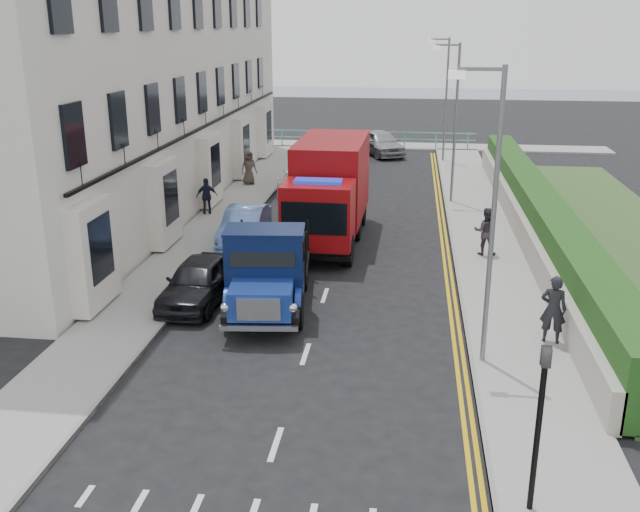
{
  "coord_description": "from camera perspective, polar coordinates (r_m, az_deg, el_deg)",
  "views": [
    {
      "loc": [
        2.38,
        -17.85,
        7.87
      ],
      "look_at": [
        -0.09,
        1.55,
        1.4
      ],
      "focal_mm": 40.0,
      "sensor_mm": 36.0,
      "label": 1
    }
  ],
  "objects": [
    {
      "name": "garden_east",
      "position": [
        28.16,
        16.91,
        3.16
      ],
      "size": [
        1.45,
        28.0,
        1.75
      ],
      "color": "#B2AD9E",
      "rests_on": "ground"
    },
    {
      "name": "seafront_car_right",
      "position": [
        44.41,
        4.9,
        9.03
      ],
      "size": [
        3.5,
        4.84,
        1.53
      ],
      "primitive_type": "imported",
      "rotation": [
        0.0,
        0.0,
        0.42
      ],
      "color": "#98999D",
      "rests_on": "ground"
    },
    {
      "name": "seafront_railing",
      "position": [
        46.69,
        4.29,
        9.27
      ],
      "size": [
        13.0,
        0.08,
        1.11
      ],
      "color": "#59B2A5",
      "rests_on": "ground"
    },
    {
      "name": "lamp_mid",
      "position": [
        32.14,
        10.6,
        11.08
      ],
      "size": [
        1.23,
        0.18,
        7.0
      ],
      "color": "slate",
      "rests_on": "ground"
    },
    {
      "name": "red_lorry",
      "position": [
        26.4,
        0.74,
        5.37
      ],
      "size": [
        2.51,
        7.09,
        3.69
      ],
      "rotation": [
        0.0,
        0.0,
        -0.02
      ],
      "color": "black",
      "rests_on": "ground"
    },
    {
      "name": "pavement_west",
      "position": [
        28.97,
        -8.21,
        2.47
      ],
      "size": [
        2.4,
        38.0,
        0.12
      ],
      "primitive_type": "cube",
      "color": "gray",
      "rests_on": "ground"
    },
    {
      "name": "ground",
      "position": [
        19.66,
        -0.32,
        -5.3
      ],
      "size": [
        120.0,
        120.0,
        0.0
      ],
      "primitive_type": "plane",
      "color": "black",
      "rests_on": "ground"
    },
    {
      "name": "pedestrian_west_far",
      "position": [
        35.73,
        -5.72,
        7.05
      ],
      "size": [
        0.97,
        0.92,
        1.67
      ],
      "primitive_type": "imported",
      "rotation": [
        0.0,
        0.0,
        0.65
      ],
      "color": "#42372F",
      "rests_on": "pavement_west"
    },
    {
      "name": "bedford_lorry",
      "position": [
        19.74,
        -4.33,
        -1.61
      ],
      "size": [
        2.63,
        5.53,
        2.53
      ],
      "rotation": [
        0.0,
        0.0,
        0.1
      ],
      "color": "black",
      "rests_on": "ground"
    },
    {
      "name": "terrace_west",
      "position": [
        33.06,
        -14.36,
        16.54
      ],
      "size": [
        6.31,
        30.2,
        14.25
      ],
      "color": "silver",
      "rests_on": "ground"
    },
    {
      "name": "sea_plane",
      "position": [
        78.29,
        5.6,
        12.45
      ],
      "size": [
        120.0,
        120.0,
        0.0
      ],
      "primitive_type": "plane",
      "color": "slate",
      "rests_on": "ground"
    },
    {
      "name": "seafront_car_left",
      "position": [
        43.51,
        2.05,
        8.86
      ],
      "size": [
        3.16,
        5.64,
        1.49
      ],
      "primitive_type": "imported",
      "rotation": [
        0.0,
        0.0,
        3.01
      ],
      "color": "black",
      "rests_on": "ground"
    },
    {
      "name": "parked_car_front",
      "position": [
        21.05,
        -9.72,
        -2.0
      ],
      "size": [
        1.75,
        3.96,
        1.33
      ],
      "primitive_type": "imported",
      "rotation": [
        0.0,
        0.0,
        -0.05
      ],
      "color": "black",
      "rests_on": "ground"
    },
    {
      "name": "pedestrian_west_near",
      "position": [
        30.31,
        -9.04,
        4.75
      ],
      "size": [
        0.97,
        0.67,
        1.53
      ],
      "primitive_type": "imported",
      "rotation": [
        0.0,
        0.0,
        3.51
      ],
      "color": "black",
      "rests_on": "pavement_west"
    },
    {
      "name": "pedestrian_east_near",
      "position": [
        18.81,
        18.17,
        -4.06
      ],
      "size": [
        0.73,
        0.57,
        1.77
      ],
      "primitive_type": "imported",
      "rotation": [
        0.0,
        0.0,
        2.9
      ],
      "color": "black",
      "rests_on": "pavement_east"
    },
    {
      "name": "parked_car_rear",
      "position": [
        34.91,
        -1.11,
        6.48
      ],
      "size": [
        2.33,
        5.1,
        1.45
      ],
      "primitive_type": "imported",
      "rotation": [
        0.0,
        0.0,
        -0.06
      ],
      "color": "#B1B2B6",
      "rests_on": "ground"
    },
    {
      "name": "pedestrian_east_far",
      "position": [
        25.28,
        13.11,
        1.94
      ],
      "size": [
        0.86,
        0.7,
        1.67
      ],
      "primitive_type": "imported",
      "rotation": [
        0.0,
        0.0,
        3.06
      ],
      "color": "#342D38",
      "rests_on": "pavement_east"
    },
    {
      "name": "parked_car_mid",
      "position": [
        26.56,
        -6.05,
        2.44
      ],
      "size": [
        1.49,
        4.01,
        1.31
      ],
      "primitive_type": "imported",
      "rotation": [
        0.0,
        0.0,
        0.03
      ],
      "color": "#587CBE",
      "rests_on": "ground"
    },
    {
      "name": "lamp_near",
      "position": [
        16.42,
        13.36,
        4.16
      ],
      "size": [
        1.23,
        0.18,
        7.0
      ],
      "color": "slate",
      "rests_on": "ground"
    },
    {
      "name": "lamp_far",
      "position": [
        42.07,
        9.91,
        12.76
      ],
      "size": [
        1.23,
        0.18,
        7.0
      ],
      "color": "slate",
      "rests_on": "ground"
    },
    {
      "name": "pavement_east",
      "position": [
        28.12,
        12.92,
        1.7
      ],
      "size": [
        2.6,
        38.0,
        0.12
      ],
      "primitive_type": "cube",
      "color": "gray",
      "rests_on": "ground"
    },
    {
      "name": "traffic_signal",
      "position": [
        12.07,
        17.24,
        -11.3
      ],
      "size": [
        0.16,
        0.2,
        3.1
      ],
      "color": "black",
      "rests_on": "ground"
    },
    {
      "name": "promenade",
      "position": [
        47.56,
        4.33,
        8.8
      ],
      "size": [
        30.0,
        2.5,
        0.12
      ],
      "primitive_type": "cube",
      "color": "gray",
      "rests_on": "ground"
    }
  ]
}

